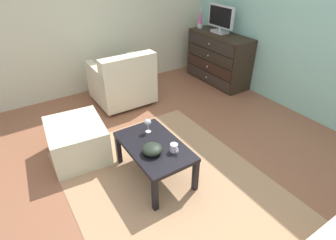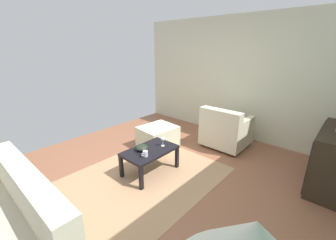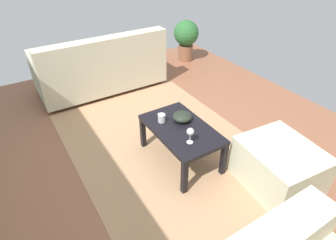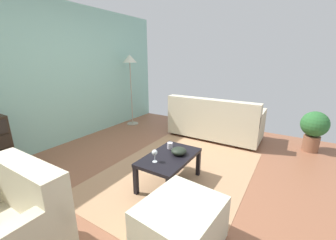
{
  "view_description": "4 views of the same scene",
  "coord_description": "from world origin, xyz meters",
  "px_view_note": "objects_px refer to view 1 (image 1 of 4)",
  "views": [
    {
      "loc": [
        1.81,
        -1.32,
        2.08
      ],
      "look_at": [
        0.04,
        -0.17,
        0.74
      ],
      "focal_mm": 29.08,
      "sensor_mm": 36.0,
      "label": 1
    },
    {
      "loc": [
        1.98,
        1.98,
        1.94
      ],
      "look_at": [
        -0.25,
        -0.01,
        0.91
      ],
      "focal_mm": 22.77,
      "sensor_mm": 36.0,
      "label": 2
    },
    {
      "loc": [
        -1.94,
        1.06,
        2.04
      ],
      "look_at": [
        -0.26,
        0.01,
        0.69
      ],
      "focal_mm": 30.27,
      "sensor_mm": 36.0,
      "label": 3
    },
    {
      "loc": [
        -2.19,
        -1.52,
        1.6
      ],
      "look_at": [
        0.17,
        -0.07,
        0.79
      ],
      "focal_mm": 22.63,
      "sensor_mm": 36.0,
      "label": 4
    }
  ],
  "objects_px": {
    "coffee_table": "(154,149)",
    "wine_glass": "(148,123)",
    "bowl_decorative": "(152,149)",
    "armchair": "(123,82)",
    "dresser": "(218,58)",
    "lava_lamp": "(200,19)",
    "tv": "(221,19)",
    "ottoman": "(77,141)",
    "mug": "(174,148)"
  },
  "relations": [
    {
      "from": "lava_lamp",
      "to": "coffee_table",
      "type": "height_order",
      "value": "lava_lamp"
    },
    {
      "from": "dresser",
      "to": "lava_lamp",
      "type": "bearing_deg",
      "value": -175.05
    },
    {
      "from": "tv",
      "to": "wine_glass",
      "type": "xyz_separation_m",
      "value": [
        1.33,
        -2.16,
        -0.56
      ]
    },
    {
      "from": "coffee_table",
      "to": "mug",
      "type": "distance_m",
      "value": 0.25
    },
    {
      "from": "mug",
      "to": "ottoman",
      "type": "distance_m",
      "value": 1.21
    },
    {
      "from": "coffee_table",
      "to": "wine_glass",
      "type": "distance_m",
      "value": 0.3
    },
    {
      "from": "dresser",
      "to": "tv",
      "type": "height_order",
      "value": "tv"
    },
    {
      "from": "tv",
      "to": "ottoman",
      "type": "height_order",
      "value": "tv"
    },
    {
      "from": "tv",
      "to": "ottoman",
      "type": "bearing_deg",
      "value": -74.09
    },
    {
      "from": "coffee_table",
      "to": "wine_glass",
      "type": "relative_size",
      "value": 5.45
    },
    {
      "from": "tv",
      "to": "bowl_decorative",
      "type": "xyz_separation_m",
      "value": [
        1.67,
        -2.31,
        -0.64
      ]
    },
    {
      "from": "bowl_decorative",
      "to": "wine_glass",
      "type": "bearing_deg",
      "value": 156.75
    },
    {
      "from": "dresser",
      "to": "ottoman",
      "type": "distance_m",
      "value": 2.88
    },
    {
      "from": "lava_lamp",
      "to": "armchair",
      "type": "height_order",
      "value": "lava_lamp"
    },
    {
      "from": "mug",
      "to": "armchair",
      "type": "distance_m",
      "value": 1.91
    },
    {
      "from": "dresser",
      "to": "coffee_table",
      "type": "bearing_deg",
      "value": -55.66
    },
    {
      "from": "wine_glass",
      "to": "armchair",
      "type": "bearing_deg",
      "value": 165.65
    },
    {
      "from": "lava_lamp",
      "to": "wine_glass",
      "type": "distance_m",
      "value": 2.79
    },
    {
      "from": "dresser",
      "to": "wine_glass",
      "type": "bearing_deg",
      "value": -59.24
    },
    {
      "from": "bowl_decorative",
      "to": "ottoman",
      "type": "xyz_separation_m",
      "value": [
        -0.87,
        -0.5,
        -0.24
      ]
    },
    {
      "from": "dresser",
      "to": "coffee_table",
      "type": "distance_m",
      "value": 2.67
    },
    {
      "from": "armchair",
      "to": "wine_glass",
      "type": "bearing_deg",
      "value": -14.35
    },
    {
      "from": "tv",
      "to": "armchair",
      "type": "bearing_deg",
      "value": -93.87
    },
    {
      "from": "wine_glass",
      "to": "bowl_decorative",
      "type": "distance_m",
      "value": 0.37
    },
    {
      "from": "ottoman",
      "to": "tv",
      "type": "bearing_deg",
      "value": 105.91
    },
    {
      "from": "coffee_table",
      "to": "wine_glass",
      "type": "xyz_separation_m",
      "value": [
        -0.23,
        0.06,
        0.17
      ]
    },
    {
      "from": "dresser",
      "to": "mug",
      "type": "bearing_deg",
      "value": -50.87
    },
    {
      "from": "coffee_table",
      "to": "mug",
      "type": "relative_size",
      "value": 7.51
    },
    {
      "from": "armchair",
      "to": "ottoman",
      "type": "relative_size",
      "value": 1.18
    },
    {
      "from": "lava_lamp",
      "to": "bowl_decorative",
      "type": "bearing_deg",
      "value": -46.7
    },
    {
      "from": "lava_lamp",
      "to": "bowl_decorative",
      "type": "distance_m",
      "value": 3.13
    },
    {
      "from": "wine_glass",
      "to": "mug",
      "type": "distance_m",
      "value": 0.44
    },
    {
      "from": "tv",
      "to": "mug",
      "type": "xyz_separation_m",
      "value": [
        1.76,
        -2.12,
        -0.64
      ]
    },
    {
      "from": "ottoman",
      "to": "coffee_table",
      "type": "bearing_deg",
      "value": 36.92
    },
    {
      "from": "lava_lamp",
      "to": "ottoman",
      "type": "height_order",
      "value": "lava_lamp"
    },
    {
      "from": "lava_lamp",
      "to": "bowl_decorative",
      "type": "relative_size",
      "value": 1.66
    },
    {
      "from": "tv",
      "to": "wine_glass",
      "type": "height_order",
      "value": "tv"
    },
    {
      "from": "mug",
      "to": "coffee_table",
      "type": "bearing_deg",
      "value": -150.81
    },
    {
      "from": "mug",
      "to": "bowl_decorative",
      "type": "relative_size",
      "value": 0.57
    },
    {
      "from": "mug",
      "to": "ottoman",
      "type": "xyz_separation_m",
      "value": [
        -0.96,
        -0.69,
        -0.24
      ]
    },
    {
      "from": "coffee_table",
      "to": "armchair",
      "type": "distance_m",
      "value": 1.74
    },
    {
      "from": "bowl_decorative",
      "to": "ottoman",
      "type": "height_order",
      "value": "bowl_decorative"
    },
    {
      "from": "dresser",
      "to": "bowl_decorative",
      "type": "bearing_deg",
      "value": -54.85
    },
    {
      "from": "lava_lamp",
      "to": "tv",
      "type": "bearing_deg",
      "value": 8.65
    },
    {
      "from": "bowl_decorative",
      "to": "tv",
      "type": "bearing_deg",
      "value": 125.84
    },
    {
      "from": "bowl_decorative",
      "to": "armchair",
      "type": "height_order",
      "value": "armchair"
    },
    {
      "from": "dresser",
      "to": "armchair",
      "type": "distance_m",
      "value": 1.78
    },
    {
      "from": "tv",
      "to": "mug",
      "type": "bearing_deg",
      "value": -50.24
    },
    {
      "from": "dresser",
      "to": "bowl_decorative",
      "type": "xyz_separation_m",
      "value": [
        1.61,
        -2.28,
        0.02
      ]
    },
    {
      "from": "lava_lamp",
      "to": "mug",
      "type": "xyz_separation_m",
      "value": [
        2.21,
        -2.05,
        -0.56
      ]
    }
  ]
}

